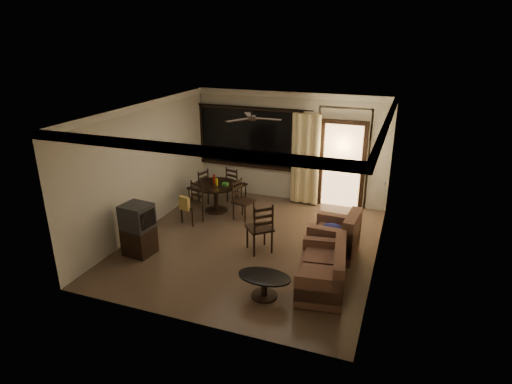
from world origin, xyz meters
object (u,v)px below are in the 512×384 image
at_px(dining_chair_south, 192,210).
at_px(armchair, 337,238).
at_px(dining_chair_east, 243,208).
at_px(side_chair, 260,237).
at_px(tv_cabinet, 138,229).
at_px(dining_table, 216,190).
at_px(dining_chair_west, 199,194).
at_px(sofa, 324,272).
at_px(coffee_table, 264,283).
at_px(dining_chair_north, 236,191).

height_order(dining_chair_south, armchair, dining_chair_south).
height_order(dining_chair_east, side_chair, side_chair).
distance_m(dining_chair_south, tv_cabinet, 1.71).
xyz_separation_m(dining_table, dining_chair_west, (-0.60, 0.23, -0.27)).
bearing_deg(dining_chair_east, armchair, -95.81).
relative_size(tv_cabinet, side_chair, 0.99).
distance_m(dining_table, side_chair, 2.33).
relative_size(tv_cabinet, armchair, 1.13).
xyz_separation_m(sofa, coffee_table, (-0.88, -0.61, -0.05)).
height_order(dining_chair_south, sofa, dining_chair_south).
relative_size(dining_chair_east, coffee_table, 1.05).
bearing_deg(tv_cabinet, side_chair, 29.17).
xyz_separation_m(dining_chair_east, side_chair, (0.90, -1.34, 0.03)).
relative_size(dining_table, dining_chair_south, 1.17).
xyz_separation_m(dining_chair_west, dining_chair_north, (0.81, 0.53, 0.00)).
height_order(dining_chair_north, side_chair, side_chair).
bearing_deg(dining_chair_north, tv_cabinet, 93.29).
distance_m(dining_table, coffee_table, 3.83).
height_order(dining_chair_east, armchair, dining_chair_east).
bearing_deg(sofa, coffee_table, -153.52).
xyz_separation_m(dining_chair_west, dining_chair_south, (0.36, -1.05, 0.02)).
height_order(dining_chair_east, dining_chair_north, same).
relative_size(dining_chair_east, side_chair, 0.90).
distance_m(tv_cabinet, side_chair, 2.41).
bearing_deg(coffee_table, side_chair, 112.48).
height_order(tv_cabinet, side_chair, side_chair).
xyz_separation_m(dining_table, sofa, (3.19, -2.44, -0.24)).
distance_m(dining_chair_west, side_chair, 2.92).
height_order(sofa, coffee_table, sofa).
bearing_deg(sofa, dining_chair_north, 124.81).
bearing_deg(dining_chair_west, side_chair, 67.77).
relative_size(dining_chair_west, dining_chair_east, 1.00).
height_order(dining_chair_east, tv_cabinet, tv_cabinet).
height_order(dining_chair_west, dining_chair_south, same).
bearing_deg(coffee_table, dining_chair_south, 138.90).
distance_m(dining_table, armchair, 3.39).
bearing_deg(dining_chair_south, dining_chair_north, 90.00).
distance_m(dining_table, dining_chair_south, 0.89).
distance_m(dining_chair_west, armchair, 4.02).
relative_size(dining_chair_west, armchair, 1.02).
bearing_deg(dining_table, side_chair, -42.79).
bearing_deg(dining_chair_south, dining_chair_west, 124.74).
bearing_deg(side_chair, dining_chair_south, -62.84).
distance_m(dining_chair_east, coffee_table, 3.19).
xyz_separation_m(tv_cabinet, sofa, (3.70, 0.06, -0.22)).
bearing_deg(tv_cabinet, dining_chair_west, 98.26).
bearing_deg(dining_table, coffee_table, -52.84).
bearing_deg(dining_chair_east, dining_chair_south, 135.70).
relative_size(dining_chair_west, tv_cabinet, 0.90).
xyz_separation_m(dining_chair_north, sofa, (2.98, -3.19, 0.03)).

